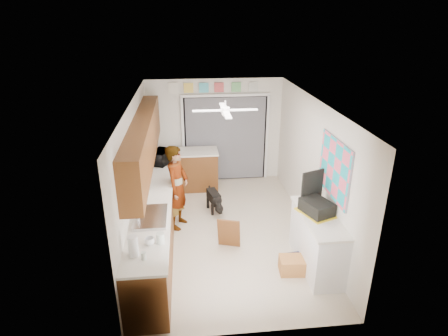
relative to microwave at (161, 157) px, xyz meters
name	(u,v)px	position (x,y,z in m)	size (l,w,h in m)	color
floor	(226,231)	(1.23, -1.30, -1.08)	(5.00, 5.00, 0.00)	beige
ceiling	(226,103)	(1.23, -1.30, 1.42)	(5.00, 5.00, 0.00)	white
wall_back	(215,131)	(1.23, 1.20, 0.17)	(3.20, 3.20, 0.00)	silver
wall_front	(249,253)	(1.23, -3.80, 0.17)	(3.20, 3.20, 0.00)	silver
wall_left	(136,175)	(-0.37, -1.30, 0.17)	(5.00, 5.00, 0.00)	silver
wall_right	(313,168)	(2.83, -1.30, 0.17)	(5.00, 5.00, 0.00)	silver
left_base_cabinets	(156,214)	(-0.07, -1.30, -0.63)	(0.60, 4.80, 0.90)	brown
left_countertop	(155,191)	(-0.06, -1.30, -0.16)	(0.62, 4.80, 0.04)	white
upper_cabinets	(144,141)	(-0.21, -1.10, 0.72)	(0.32, 4.00, 0.80)	brown
sink_basin	(151,217)	(-0.06, -2.30, -0.13)	(0.50, 0.76, 0.06)	silver
faucet	(138,213)	(-0.25, -2.30, -0.03)	(0.03, 0.03, 0.22)	silver
peninsula_base	(196,170)	(0.73, 0.70, -0.63)	(1.00, 0.60, 0.90)	brown
peninsula_top	(195,152)	(0.73, 0.70, -0.16)	(1.04, 0.64, 0.04)	white
back_opening_recess	(225,139)	(1.48, 1.17, -0.03)	(2.00, 0.06, 2.10)	black
curtain_panel	(226,139)	(1.48, 1.13, -0.03)	(1.90, 0.03, 2.05)	slate
door_trim_left	(183,141)	(0.46, 1.14, -0.03)	(0.06, 0.04, 2.10)	white
door_trim_right	(267,138)	(2.50, 1.14, -0.03)	(0.06, 0.04, 2.10)	white
door_trim_head	(226,95)	(1.48, 1.14, 1.04)	(2.10, 0.04, 0.06)	white
header_frame_0	(189,88)	(0.63, 1.17, 1.22)	(0.22, 0.02, 0.22)	#F4D251
header_frame_1	(204,88)	(0.98, 1.17, 1.22)	(0.22, 0.02, 0.22)	#4FC0D3
header_frame_2	(219,87)	(1.33, 1.17, 1.22)	(0.22, 0.02, 0.22)	#D14E52
header_frame_3	(236,87)	(1.73, 1.17, 1.22)	(0.22, 0.02, 0.22)	#6DBF71
header_frame_4	(253,87)	(2.13, 1.17, 1.22)	(0.22, 0.02, 0.22)	beige
route66_sign	(173,88)	(0.28, 1.17, 1.22)	(0.22, 0.02, 0.26)	silver
right_counter_base	(317,242)	(2.58, -2.50, -0.63)	(0.50, 1.40, 0.90)	white
right_counter_top	(319,217)	(2.57, -2.50, -0.16)	(0.54, 1.44, 0.04)	white
abstract_painting	(334,169)	(2.81, -2.30, 0.57)	(0.03, 1.15, 0.95)	#FF5D7A
ceiling_fan	(225,110)	(1.23, -1.10, 1.24)	(1.14, 1.14, 0.24)	white
microwave	(161,157)	(0.00, 0.00, 0.00)	(0.51, 0.34, 0.28)	black
soap_bottle	(146,183)	(-0.21, -1.30, 0.01)	(0.12, 0.12, 0.31)	silver
cup	(150,241)	(-0.01, -3.02, -0.09)	(0.14, 0.14, 0.11)	white
jar_a	(160,238)	(0.13, -3.01, -0.06)	(0.11, 0.11, 0.16)	silver
jar_b	(144,256)	(-0.06, -3.35, -0.09)	(0.07, 0.07, 0.11)	silver
paper_towel_roll	(133,246)	(-0.20, -3.25, 0.00)	(0.13, 0.13, 0.29)	white
suitcase	(317,207)	(2.55, -2.41, -0.04)	(0.37, 0.49, 0.21)	black
suitcase_rim	(316,213)	(2.55, -2.41, -0.15)	(0.44, 0.58, 0.02)	yellow
suitcase_lid	(312,185)	(2.55, -2.12, 0.21)	(0.42, 0.03, 0.50)	black
cardboard_box	(293,265)	(2.16, -2.64, -0.95)	(0.42, 0.31, 0.26)	#BD783B
navy_crate	(295,263)	(2.23, -2.55, -0.97)	(0.36, 0.30, 0.22)	#141832
cabinet_door_panel	(229,233)	(1.22, -1.85, -0.78)	(0.40, 0.03, 0.60)	brown
man	(177,187)	(0.33, -1.00, -0.25)	(0.61, 0.40, 1.66)	white
dog	(214,200)	(1.06, -0.48, -0.83)	(0.27, 0.64, 0.50)	black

